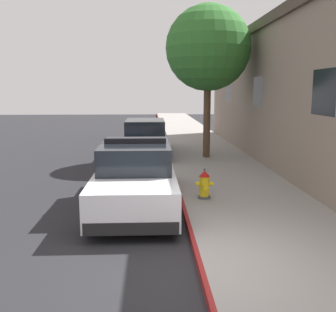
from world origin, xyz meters
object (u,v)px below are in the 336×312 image
parked_car_silver_ahead (145,139)px  street_tree (208,48)px  police_cruiser (136,177)px  fire_hydrant (204,185)px

parked_car_silver_ahead → street_tree: 4.60m
street_tree → parked_car_silver_ahead: bearing=155.6°
police_cruiser → fire_hydrant: police_cruiser is taller
fire_hydrant → street_tree: bearing=81.3°
fire_hydrant → street_tree: size_ratio=0.13×
police_cruiser → fire_hydrant: size_ratio=6.37×
police_cruiser → parked_car_silver_ahead: 7.38m
police_cruiser → street_tree: size_ratio=0.81×
police_cruiser → parked_car_silver_ahead: size_ratio=1.00×
parked_car_silver_ahead → fire_hydrant: parked_car_silver_ahead is taller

